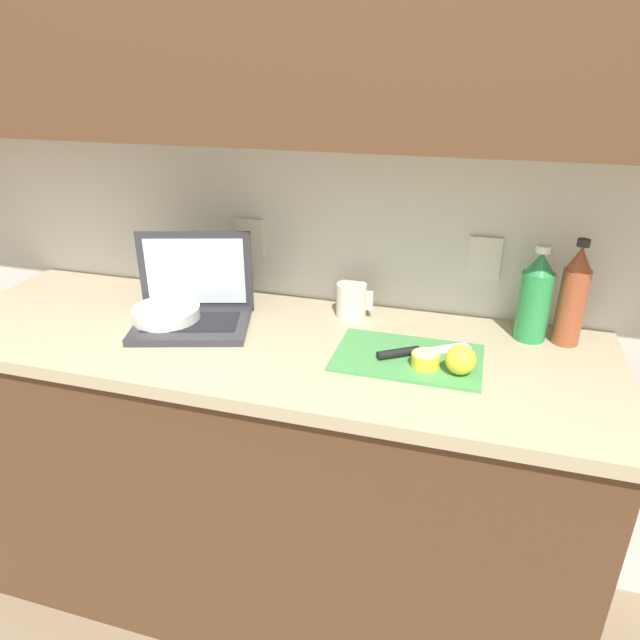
# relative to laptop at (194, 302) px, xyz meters

# --- Properties ---
(ground_plane) EXTENTS (12.00, 12.00, 0.00)m
(ground_plane) POSITION_rel_laptop_xyz_m (0.22, -0.04, -0.99)
(ground_plane) COLOR #847056
(ground_plane) RESTS_ON ground
(wall_back) EXTENTS (5.20, 0.38, 2.60)m
(wall_back) POSITION_rel_laptop_xyz_m (0.22, 0.19, 0.57)
(wall_back) COLOR white
(wall_back) RESTS_ON ground_plane
(counter_unit) EXTENTS (1.85, 0.61, 0.93)m
(counter_unit) POSITION_rel_laptop_xyz_m (0.20, -0.04, -0.51)
(counter_unit) COLOR brown
(counter_unit) RESTS_ON ground_plane
(laptop) EXTENTS (0.37, 0.31, 0.25)m
(laptop) POSITION_rel_laptop_xyz_m (0.00, 0.00, 0.00)
(laptop) COLOR #333338
(laptop) RESTS_ON counter_unit
(cutting_board) EXTENTS (0.36, 0.24, 0.01)m
(cutting_board) POSITION_rel_laptop_xyz_m (0.62, -0.05, -0.05)
(cutting_board) COLOR #4C9E51
(cutting_board) RESTS_ON counter_unit
(knife) EXTENTS (0.23, 0.17, 0.02)m
(knife) POSITION_rel_laptop_xyz_m (0.62, -0.05, -0.04)
(knife) COLOR silver
(knife) RESTS_ON cutting_board
(lemon_half_cut) EXTENTS (0.07, 0.07, 0.04)m
(lemon_half_cut) POSITION_rel_laptop_xyz_m (0.66, -0.09, -0.03)
(lemon_half_cut) COLOR yellow
(lemon_half_cut) RESTS_ON cutting_board
(lemon_whole_beside) EXTENTS (0.07, 0.07, 0.07)m
(lemon_whole_beside) POSITION_rel_laptop_xyz_m (0.74, -0.10, -0.02)
(lemon_whole_beside) COLOR yellow
(lemon_whole_beside) RESTS_ON cutting_board
(bottle_green_soda) EXTENTS (0.08, 0.08, 0.26)m
(bottle_green_soda) POSITION_rel_laptop_xyz_m (0.91, 0.16, 0.06)
(bottle_green_soda) COLOR #2D934C
(bottle_green_soda) RESTS_ON counter_unit
(bottle_oil_tall) EXTENTS (0.07, 0.07, 0.28)m
(bottle_oil_tall) POSITION_rel_laptop_xyz_m (1.00, 0.16, 0.07)
(bottle_oil_tall) COLOR #A34C2D
(bottle_oil_tall) RESTS_ON counter_unit
(measuring_cup) EXTENTS (0.11, 0.09, 0.10)m
(measuring_cup) POSITION_rel_laptop_xyz_m (0.42, 0.16, -0.01)
(measuring_cup) COLOR silver
(measuring_cup) RESTS_ON counter_unit
(bowl_white) EXTENTS (0.19, 0.19, 0.05)m
(bowl_white) POSITION_rel_laptop_xyz_m (-0.06, -0.04, -0.03)
(bowl_white) COLOR white
(bowl_white) RESTS_ON counter_unit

